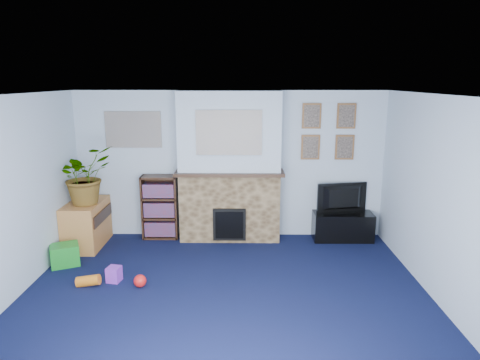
{
  "coord_description": "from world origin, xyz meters",
  "views": [
    {
      "loc": [
        0.23,
        -4.6,
        2.57
      ],
      "look_at": [
        0.18,
        0.97,
        1.25
      ],
      "focal_mm": 32.0,
      "sensor_mm": 36.0,
      "label": 1
    }
  ],
  "objects_px": {
    "television": "(344,199)",
    "tv_stand": "(343,226)",
    "bookshelf": "(160,208)",
    "sideboard": "(87,224)"
  },
  "relations": [
    {
      "from": "television",
      "to": "tv_stand",
      "type": "bearing_deg",
      "value": 79.08
    },
    {
      "from": "television",
      "to": "bookshelf",
      "type": "height_order",
      "value": "bookshelf"
    },
    {
      "from": "television",
      "to": "sideboard",
      "type": "distance_m",
      "value": 4.11
    },
    {
      "from": "television",
      "to": "sideboard",
      "type": "bearing_deg",
      "value": -6.6
    },
    {
      "from": "tv_stand",
      "to": "bookshelf",
      "type": "xyz_separation_m",
      "value": [
        -2.99,
        0.08,
        0.28
      ]
    },
    {
      "from": "bookshelf",
      "to": "sideboard",
      "type": "height_order",
      "value": "bookshelf"
    },
    {
      "from": "tv_stand",
      "to": "sideboard",
      "type": "distance_m",
      "value": 4.1
    },
    {
      "from": "tv_stand",
      "to": "television",
      "type": "bearing_deg",
      "value": 90.0
    },
    {
      "from": "sideboard",
      "to": "television",
      "type": "bearing_deg",
      "value": 4.32
    },
    {
      "from": "tv_stand",
      "to": "sideboard",
      "type": "bearing_deg",
      "value": -175.96
    }
  ]
}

